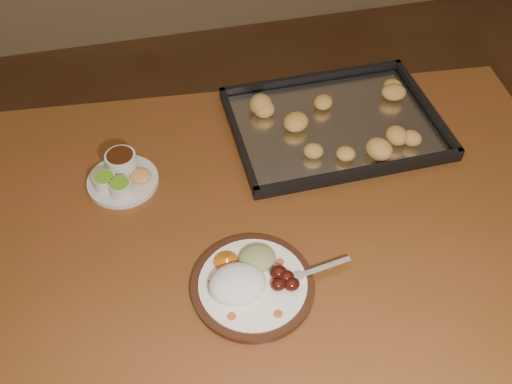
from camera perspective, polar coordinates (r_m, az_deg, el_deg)
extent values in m
plane|color=#533B1C|center=(1.86, 5.43, -18.43)|extent=(4.00, 4.00, 0.00)
cube|color=brown|center=(1.24, -1.06, -3.56)|extent=(1.57, 1.03, 0.04)
cylinder|color=#452A14|center=(1.86, -23.88, -3.71)|extent=(0.07, 0.07, 0.71)
cylinder|color=#452A14|center=(1.92, 17.98, 0.87)|extent=(0.07, 0.07, 0.71)
cylinder|color=black|center=(1.12, -0.32, -9.36)|extent=(0.24, 0.24, 0.01)
cylinder|color=white|center=(1.11, -0.32, -9.14)|extent=(0.21, 0.21, 0.01)
ellipsoid|color=#C3472E|center=(1.07, -2.46, -12.31)|extent=(0.02, 0.02, 0.00)
ellipsoid|color=#C3472E|center=(1.08, 2.21, -12.08)|extent=(0.02, 0.02, 0.00)
ellipsoid|color=#C3472E|center=(1.14, 2.39, -7.01)|extent=(0.02, 0.02, 0.00)
ellipsoid|color=#C3472E|center=(1.11, -4.38, -8.99)|extent=(0.02, 0.02, 0.00)
ellipsoid|color=white|center=(1.09, -1.89, -9.18)|extent=(0.11, 0.10, 0.05)
ellipsoid|color=#49100A|center=(1.09, 2.24, -9.24)|extent=(0.03, 0.03, 0.02)
ellipsoid|color=#49100A|center=(1.10, 3.07, -8.48)|extent=(0.03, 0.03, 0.02)
ellipsoid|color=#49100A|center=(1.11, 2.27, -8.03)|extent=(0.03, 0.03, 0.02)
ellipsoid|color=#49100A|center=(1.09, 3.58, -9.19)|extent=(0.03, 0.03, 0.02)
ellipsoid|color=tan|center=(1.13, 0.13, -6.62)|extent=(0.08, 0.07, 0.03)
cone|color=#CD6012|center=(1.13, -2.95, -6.78)|extent=(0.07, 0.07, 0.02)
cube|color=white|center=(1.13, 6.80, -7.51)|extent=(0.12, 0.03, 0.00)
cube|color=white|center=(1.11, 3.92, -8.48)|extent=(0.03, 0.02, 0.00)
cylinder|color=white|center=(1.11, 3.11, -9.15)|extent=(0.03, 0.01, 0.00)
cylinder|color=white|center=(1.11, 3.00, -8.93)|extent=(0.03, 0.01, 0.00)
cylinder|color=white|center=(1.11, 2.89, -8.72)|extent=(0.03, 0.01, 0.00)
cylinder|color=white|center=(1.11, 2.77, -8.50)|extent=(0.03, 0.01, 0.00)
cylinder|color=beige|center=(1.32, -13.16, 1.07)|extent=(0.16, 0.16, 0.01)
cylinder|color=silver|center=(1.30, -14.87, 1.03)|extent=(0.05, 0.05, 0.03)
cylinder|color=#5D9B1F|center=(1.29, -15.00, 1.48)|extent=(0.04, 0.04, 0.00)
cylinder|color=silver|center=(1.28, -13.38, 0.43)|extent=(0.05, 0.05, 0.03)
cylinder|color=#5D9B1F|center=(1.27, -13.50, 0.88)|extent=(0.04, 0.04, 0.00)
cylinder|color=silver|center=(1.33, -13.32, 2.97)|extent=(0.07, 0.07, 0.04)
cylinder|color=#331609|center=(1.32, -13.47, 3.58)|extent=(0.06, 0.06, 0.00)
ellipsoid|color=gold|center=(1.31, -11.48, 1.64)|extent=(0.05, 0.05, 0.02)
cube|color=black|center=(1.44, 7.82, 6.51)|extent=(0.51, 0.38, 0.01)
cube|color=black|center=(1.55, 5.65, 11.25)|extent=(0.50, 0.02, 0.02)
cube|color=black|center=(1.31, 10.49, 1.96)|extent=(0.50, 0.02, 0.02)
cube|color=black|center=(1.52, 16.64, 8.28)|extent=(0.02, 0.37, 0.02)
cube|color=black|center=(1.37, -1.79, 5.41)|extent=(0.02, 0.37, 0.02)
cube|color=silver|center=(1.43, 7.84, 6.71)|extent=(0.47, 0.34, 0.00)
ellipsoid|color=#D19449|center=(1.44, 10.29, 7.72)|extent=(0.06, 0.05, 0.04)
ellipsoid|color=#D19449|center=(1.49, 11.47, 9.02)|extent=(0.08, 0.07, 0.04)
ellipsoid|color=#D19449|center=(1.50, 7.92, 10.04)|extent=(0.07, 0.07, 0.04)
ellipsoid|color=#D19449|center=(1.45, 6.30, 8.77)|extent=(0.06, 0.06, 0.04)
ellipsoid|color=#D19449|center=(1.45, 4.29, 8.76)|extent=(0.08, 0.08, 0.04)
ellipsoid|color=#D19449|center=(1.41, 5.46, 7.33)|extent=(0.07, 0.07, 0.04)
ellipsoid|color=#D19449|center=(1.37, 3.21, 5.98)|extent=(0.07, 0.07, 0.04)
ellipsoid|color=#D19449|center=(1.34, 6.88, 4.71)|extent=(0.08, 0.08, 0.04)
ellipsoid|color=#D19449|center=(1.37, 7.91, 5.60)|extent=(0.06, 0.06, 0.04)
ellipsoid|color=#D19449|center=(1.38, 10.92, 5.33)|extent=(0.07, 0.07, 0.04)
ellipsoid|color=#D19449|center=(1.42, 10.27, 7.04)|extent=(0.08, 0.07, 0.04)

